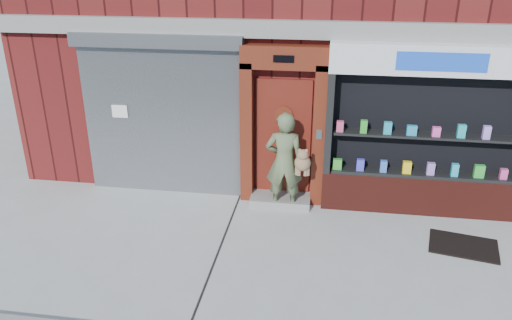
# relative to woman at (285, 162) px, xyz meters

# --- Properties ---
(ground) EXTENTS (80.00, 80.00, 0.00)m
(ground) POSITION_rel_woman_xyz_m (0.66, -1.54, -0.92)
(ground) COLOR #9E9E99
(ground) RESTS_ON ground
(shutter_bay) EXTENTS (3.10, 0.30, 3.04)m
(shutter_bay) POSITION_rel_woman_xyz_m (-2.34, 0.39, 0.80)
(shutter_bay) COLOR gray
(shutter_bay) RESTS_ON ground
(red_door_bay) EXTENTS (1.52, 0.58, 2.90)m
(red_door_bay) POSITION_rel_woman_xyz_m (-0.09, 0.32, 0.54)
(red_door_bay) COLOR #5B1D0F
(red_door_bay) RESTS_ON ground
(pharmacy_bay) EXTENTS (3.50, 0.41, 3.00)m
(pharmacy_bay) POSITION_rel_woman_xyz_m (2.41, 0.27, 0.45)
(pharmacy_bay) COLOR #531A13
(pharmacy_bay) RESTS_ON ground
(woman) EXTENTS (0.82, 0.52, 1.83)m
(woman) POSITION_rel_woman_xyz_m (0.00, 0.00, 0.00)
(woman) COLOR #596744
(woman) RESTS_ON ground
(doormat) EXTENTS (1.17, 0.92, 0.03)m
(doormat) POSITION_rel_woman_xyz_m (2.96, -0.87, -0.91)
(doormat) COLOR black
(doormat) RESTS_ON ground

